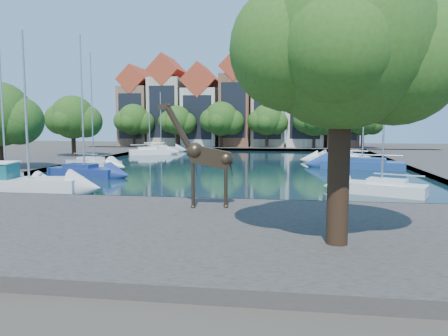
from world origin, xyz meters
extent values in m
plane|color=#38332B|center=(0.00, 0.00, 0.00)|extent=(160.00, 160.00, 0.00)
cube|color=black|center=(0.00, 24.00, 0.04)|extent=(38.00, 50.00, 0.08)
cube|color=#45403C|center=(0.00, -7.00, 0.25)|extent=(50.00, 14.00, 0.50)
cube|color=#45403C|center=(0.00, 56.00, 0.25)|extent=(60.00, 16.00, 0.50)
cube|color=#45403C|center=(-25.00, 24.00, 0.25)|extent=(14.00, 52.00, 0.50)
cylinder|color=#332114|center=(7.50, -9.00, 3.25)|extent=(0.80, 0.80, 5.50)
sphere|color=#284C15|center=(7.50, -9.00, 7.92)|extent=(6.40, 6.40, 6.40)
sphere|color=#284C15|center=(9.42, -8.70, 7.28)|extent=(4.80, 4.80, 4.80)
sphere|color=#284C15|center=(5.74, -9.40, 7.60)|extent=(4.48, 4.48, 4.48)
cube|color=brown|center=(-23.00, 56.00, 6.00)|extent=(5.39, 9.00, 11.00)
cube|color=#A03520|center=(-23.00, 56.00, 12.71)|extent=(5.44, 9.18, 5.44)
cube|color=black|center=(-23.00, 51.52, 6.00)|extent=(4.40, 0.05, 8.25)
cube|color=#BBB18F|center=(-17.00, 56.00, 6.75)|extent=(5.88, 9.00, 12.50)
cube|color=#A03520|center=(-17.00, 56.00, 14.32)|extent=(5.94, 9.18, 5.94)
cube|color=black|center=(-17.00, 51.52, 6.75)|extent=(4.80, 0.05, 9.38)
cube|color=beige|center=(-10.50, 56.00, 5.75)|extent=(6.37, 9.00, 10.50)
cube|color=#A03520|center=(-10.50, 56.00, 12.43)|extent=(6.43, 9.18, 6.43)
cube|color=black|center=(-10.50, 51.52, 5.75)|extent=(5.20, 0.05, 7.88)
cube|color=brown|center=(-4.00, 56.00, 7.00)|extent=(5.39, 9.00, 13.00)
cube|color=#A03520|center=(-4.00, 56.00, 14.71)|extent=(5.44, 9.18, 5.44)
cube|color=black|center=(-4.00, 51.52, 7.00)|extent=(4.40, 0.05, 9.75)
cube|color=tan|center=(2.00, 56.00, 6.25)|extent=(5.88, 9.00, 11.50)
cube|color=#A03520|center=(2.00, 56.00, 13.32)|extent=(5.94, 9.18, 5.94)
cube|color=black|center=(2.00, 51.52, 6.25)|extent=(4.80, 0.05, 8.62)
cube|color=beige|center=(8.50, 56.00, 6.50)|extent=(6.37, 9.00, 12.00)
cube|color=#A03520|center=(8.50, 56.00, 13.93)|extent=(6.43, 9.18, 6.43)
cube|color=black|center=(8.50, 51.52, 6.50)|extent=(5.20, 0.05, 9.00)
cube|color=brown|center=(15.00, 56.00, 5.75)|extent=(5.39, 9.00, 10.50)
cube|color=#A03520|center=(15.00, 56.00, 12.21)|extent=(5.44, 9.18, 5.44)
cube|color=black|center=(15.00, 51.52, 5.75)|extent=(4.40, 0.05, 7.88)
cylinder|color=#332114|center=(-22.00, 50.50, 2.10)|extent=(0.50, 0.50, 3.20)
sphere|color=#1A4113|center=(-22.00, 50.50, 5.38)|extent=(5.60, 5.60, 5.60)
sphere|color=#1A4113|center=(-20.32, 50.80, 4.82)|extent=(4.20, 4.20, 4.20)
sphere|color=#1A4113|center=(-23.54, 50.10, 5.10)|extent=(3.92, 3.92, 3.92)
cylinder|color=#332114|center=(-14.00, 50.50, 2.10)|extent=(0.50, 0.50, 3.20)
sphere|color=#1A4113|center=(-14.00, 50.50, 5.26)|extent=(5.20, 5.20, 5.20)
sphere|color=#1A4113|center=(-12.44, 50.80, 4.74)|extent=(3.90, 3.90, 3.90)
sphere|color=#1A4113|center=(-15.43, 50.10, 5.00)|extent=(3.64, 3.64, 3.64)
cylinder|color=#332114|center=(-6.00, 50.50, 2.10)|extent=(0.50, 0.50, 3.20)
sphere|color=#1A4113|center=(-6.00, 50.50, 5.50)|extent=(6.00, 6.00, 6.00)
sphere|color=#1A4113|center=(-4.20, 50.80, 4.90)|extent=(4.50, 4.50, 4.50)
sphere|color=#1A4113|center=(-7.65, 50.10, 5.20)|extent=(4.20, 4.20, 4.20)
cylinder|color=#332114|center=(2.00, 50.50, 2.10)|extent=(0.50, 0.50, 3.20)
sphere|color=#1A4113|center=(2.00, 50.50, 5.32)|extent=(5.40, 5.40, 5.40)
sphere|color=#1A4113|center=(3.62, 50.80, 4.78)|extent=(4.05, 4.05, 4.05)
sphere|color=#1A4113|center=(0.51, 50.10, 5.05)|extent=(3.78, 3.78, 3.78)
cylinder|color=#332114|center=(10.00, 50.50, 2.10)|extent=(0.50, 0.50, 3.20)
sphere|color=#1A4113|center=(10.00, 50.50, 5.44)|extent=(5.80, 5.80, 5.80)
sphere|color=#1A4113|center=(11.74, 50.80, 4.86)|extent=(4.35, 4.35, 4.35)
sphere|color=#1A4113|center=(8.40, 50.10, 5.15)|extent=(4.06, 4.06, 4.06)
cylinder|color=#332114|center=(18.00, 50.50, 2.10)|extent=(0.50, 0.50, 3.20)
sphere|color=#1A4113|center=(18.00, 50.50, 5.26)|extent=(5.20, 5.20, 5.20)
sphere|color=#1A4113|center=(19.56, 50.80, 4.74)|extent=(3.90, 3.90, 3.90)
sphere|color=#1A4113|center=(16.57, 50.10, 5.00)|extent=(3.64, 3.64, 3.64)
cylinder|color=#332114|center=(-21.00, 12.00, 2.20)|extent=(0.54, 0.54, 3.40)
sphere|color=#1A4113|center=(-19.20, 12.30, 5.10)|extent=(4.50, 4.50, 4.50)
cylinder|color=#332114|center=(-22.00, 28.00, 2.20)|extent=(0.54, 0.54, 3.40)
sphere|color=#1A4113|center=(-22.00, 28.00, 5.58)|extent=(5.60, 5.60, 5.60)
sphere|color=#1A4113|center=(-20.32, 28.30, 5.02)|extent=(4.20, 4.20, 4.20)
sphere|color=#1A4113|center=(-23.54, 27.60, 5.30)|extent=(3.92, 3.92, 3.92)
cylinder|color=#332719|center=(0.74, -3.17, 1.64)|extent=(0.17, 0.17, 2.28)
cylinder|color=#332719|center=(0.65, -2.70, 1.64)|extent=(0.17, 0.17, 2.28)
cylinder|color=#332719|center=(2.45, -2.85, 1.64)|extent=(0.17, 0.17, 2.28)
cylinder|color=#332719|center=(2.36, -2.38, 1.64)|extent=(0.17, 0.17, 2.28)
cube|color=#332719|center=(1.61, -2.76, 3.17)|extent=(2.29, 1.00, 1.33)
cylinder|color=#332719|center=(0.01, -3.06, 4.65)|extent=(1.50, 0.59, 2.36)
cube|color=#332719|center=(-0.76, -3.21, 5.81)|extent=(0.66, 0.31, 0.36)
cube|color=silver|center=(-13.00, 2.00, 0.73)|extent=(9.18, 3.87, 1.30)
cylinder|color=#B2B2B7|center=(-11.96, 2.15, 6.09)|extent=(0.16, 0.16, 10.01)
cube|color=silver|center=(-15.00, 4.00, 0.58)|extent=(6.19, 2.23, 1.01)
cube|color=silver|center=(-15.00, 4.00, 0.92)|extent=(2.71, 1.54, 0.56)
cylinder|color=#B2B2B7|center=(-15.00, 4.00, 5.84)|extent=(0.13, 0.13, 9.95)
cube|color=navy|center=(-12.49, 11.47, 0.60)|extent=(6.71, 3.38, 1.03)
cube|color=navy|center=(-12.49, 11.47, 0.94)|extent=(3.04, 2.06, 0.57)
cylinder|color=#B2B2B7|center=(-12.49, 11.47, 6.74)|extent=(0.14, 0.14, 11.71)
cube|color=silver|center=(-15.00, 18.76, 0.58)|extent=(6.46, 4.08, 1.00)
cube|color=silver|center=(-15.00, 18.76, 0.92)|extent=(3.02, 2.31, 0.56)
cylinder|color=#B2B2B7|center=(-15.00, 18.76, 6.54)|extent=(0.13, 0.13, 11.36)
cube|color=white|center=(-14.84, 37.59, 0.60)|extent=(6.48, 4.53, 1.03)
cube|color=white|center=(-14.84, 37.59, 0.94)|extent=(3.07, 2.49, 0.57)
cylinder|color=#B2B2B7|center=(-14.84, 37.59, 5.37)|extent=(0.14, 0.14, 8.97)
cube|color=beige|center=(-15.00, 44.00, 0.58)|extent=(6.22, 3.26, 0.99)
cube|color=beige|center=(-15.00, 44.00, 0.91)|extent=(2.83, 1.96, 0.55)
cylinder|color=#B2B2B7|center=(-15.00, 44.00, 5.31)|extent=(0.13, 0.13, 8.91)
cube|color=silver|center=(12.00, 5.33, 0.57)|extent=(6.04, 4.16, 0.99)
cube|color=silver|center=(12.00, 5.33, 0.90)|extent=(2.86, 2.30, 0.55)
cylinder|color=#B2B2B7|center=(12.00, 5.33, 5.74)|extent=(0.13, 0.13, 9.79)
cube|color=navy|center=(13.42, 22.10, 0.59)|extent=(8.83, 4.40, 1.01)
cube|color=navy|center=(13.42, 22.10, 0.92)|extent=(4.00, 2.69, 0.56)
cylinder|color=#B2B2B7|center=(13.42, 22.10, 6.89)|extent=(0.14, 0.14, 12.05)
cube|color=silver|center=(12.00, 28.98, 0.57)|extent=(6.82, 2.51, 0.98)
cube|color=silver|center=(12.00, 28.98, 0.89)|extent=(3.00, 1.72, 0.54)
cylinder|color=#B2B2B7|center=(12.00, 28.98, 5.56)|extent=(0.13, 0.13, 9.45)
cube|color=silver|center=(12.67, 34.92, 0.51)|extent=(5.46, 3.56, 0.87)
cube|color=silver|center=(12.67, 34.92, 0.80)|extent=(2.56, 2.00, 0.48)
cylinder|color=#B2B2B7|center=(12.67, 34.92, 4.42)|extent=(0.12, 0.12, 7.33)
camera|label=1|loc=(5.65, -25.33, 5.04)|focal=35.00mm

